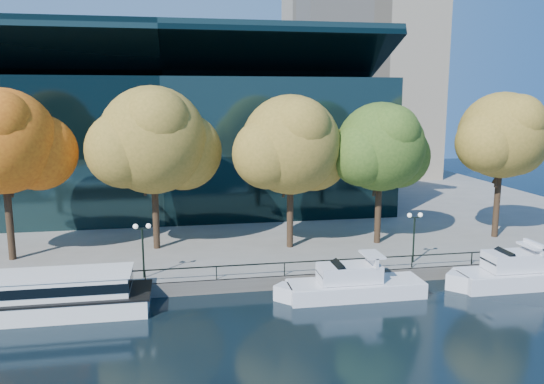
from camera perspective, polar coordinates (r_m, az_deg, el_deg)
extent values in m
plane|color=black|center=(36.24, -5.57, -12.49)|extent=(160.00, 160.00, 0.00)
cube|color=slate|center=(71.20, -7.93, -0.85)|extent=(90.00, 67.00, 1.00)
cube|color=#47443F|center=(38.89, -5.95, -10.10)|extent=(90.00, 0.25, 1.00)
cube|color=black|center=(38.61, -6.01, -7.98)|extent=(88.20, 0.08, 0.08)
cube|color=black|center=(38.77, -6.00, -8.68)|extent=(0.07, 0.07, 0.90)
cube|color=black|center=(65.67, -11.43, 4.75)|extent=(50.00, 24.00, 16.00)
cube|color=black|center=(61.51, -11.83, 13.25)|extent=(50.00, 17.14, 7.86)
cube|color=white|center=(38.38, -25.12, -11.13)|extent=(15.73, 3.82, 1.24)
cube|color=black|center=(38.16, -25.20, -10.23)|extent=(16.05, 3.90, 0.13)
cube|color=white|center=(37.79, -24.45, -9.23)|extent=(12.27, 3.13, 1.35)
cube|color=black|center=(37.77, -24.45, -9.15)|extent=(12.43, 3.21, 0.62)
cube|color=white|center=(37.57, -24.53, -8.18)|extent=(12.59, 3.29, 0.11)
cube|color=silver|center=(38.54, 8.96, -10.28)|extent=(9.65, 2.76, 1.10)
cube|color=silver|center=(37.32, 1.80, -10.85)|extent=(2.11, 2.11, 1.10)
cube|color=silver|center=(38.35, 8.98, -9.48)|extent=(9.46, 2.70, 0.07)
cube|color=silver|center=(37.98, 8.31, -8.59)|extent=(4.34, 2.07, 1.19)
cube|color=black|center=(37.59, 6.48, -8.60)|extent=(1.90, 1.98, 1.50)
cube|color=silver|center=(38.25, 10.70, -7.15)|extent=(0.23, 2.15, 0.74)
cube|color=silver|center=(38.14, 10.71, -6.62)|extent=(1.29, 2.15, 0.14)
cube|color=silver|center=(44.05, 24.93, -8.42)|extent=(9.23, 2.87, 1.23)
cube|color=silver|center=(41.64, 19.65, -9.10)|extent=(2.26, 2.26, 1.23)
cube|color=silver|center=(43.87, 24.99, -7.63)|extent=(9.04, 2.81, 0.08)
cube|color=silver|center=(43.40, 24.56, -6.75)|extent=(4.15, 2.15, 1.33)
cube|color=black|center=(42.71, 23.24, -6.77)|extent=(1.88, 2.07, 1.55)
cube|color=silver|center=(44.04, 26.34, -5.33)|extent=(0.26, 2.24, 0.82)
cube|color=silver|center=(44.02, 26.36, -5.20)|extent=(1.44, 2.24, 0.15)
cylinder|color=black|center=(47.23, -26.45, -2.04)|extent=(0.56, 0.56, 7.66)
cylinder|color=black|center=(46.79, -26.09, 1.63)|extent=(1.21, 1.84, 3.83)
sphere|color=#AC3F0D|center=(46.47, -27.01, 4.90)|extent=(8.29, 8.29, 8.29)
sphere|color=#AC3F0D|center=(47.15, -23.82, 3.93)|extent=(6.21, 6.21, 6.21)
sphere|color=#AC3F0D|center=(44.68, -27.26, 6.59)|extent=(4.97, 4.97, 4.97)
cylinder|color=black|center=(46.55, -12.43, -1.46)|extent=(0.56, 0.56, 7.52)
cylinder|color=black|center=(46.24, -11.94, 2.20)|extent=(1.19, 1.81, 3.76)
cylinder|color=black|center=(45.82, -13.07, 1.74)|extent=(1.10, 1.24, 3.36)
sphere|color=olive|center=(45.78, -12.70, 5.47)|extent=(9.08, 9.08, 9.08)
sphere|color=olive|center=(47.19, -9.54, 4.33)|extent=(6.81, 6.81, 6.81)
sphere|color=olive|center=(45.09, -15.60, 4.41)|extent=(6.35, 6.35, 6.35)
sphere|color=olive|center=(43.85, -12.29, 7.38)|extent=(5.45, 5.45, 5.45)
cylinder|color=black|center=(45.95, 1.96, -1.59)|extent=(0.56, 0.56, 7.17)
cylinder|color=black|center=(45.76, 2.54, 1.94)|extent=(1.15, 1.74, 3.59)
cylinder|color=black|center=(45.12, 1.56, 1.50)|extent=(1.06, 1.20, 3.21)
sphere|color=olive|center=(45.17, 2.00, 5.10)|extent=(8.46, 8.46, 8.46)
sphere|color=olive|center=(47.03, 4.45, 3.98)|extent=(6.35, 6.35, 6.35)
sphere|color=olive|center=(44.00, -0.48, 4.15)|extent=(5.93, 5.93, 5.93)
sphere|color=olive|center=(43.50, 3.03, 6.86)|extent=(5.08, 5.08, 5.08)
cylinder|color=black|center=(48.22, 11.36, -1.37)|extent=(0.56, 0.56, 6.93)
cylinder|color=black|center=(48.13, 11.94, 1.88)|extent=(1.13, 1.69, 3.48)
cylinder|color=black|center=(47.38, 11.14, 1.47)|extent=(1.04, 1.17, 3.11)
sphere|color=#325019|center=(47.48, 11.58, 4.79)|extent=(7.78, 7.78, 7.78)
sphere|color=#325019|center=(49.47, 13.35, 3.79)|extent=(5.84, 5.84, 5.84)
sphere|color=#325019|center=(46.13, 9.65, 3.97)|extent=(5.45, 5.45, 5.45)
sphere|color=#325019|center=(46.09, 12.80, 6.29)|extent=(4.67, 4.67, 4.67)
cylinder|color=black|center=(53.57, 23.07, -0.48)|extent=(0.56, 0.56, 7.62)
cylinder|color=black|center=(53.59, 23.62, 2.73)|extent=(1.21, 1.83, 3.81)
cylinder|color=black|center=(52.71, 23.09, 2.36)|extent=(1.11, 1.25, 3.41)
sphere|color=olive|center=(52.90, 23.50, 5.62)|extent=(7.84, 7.84, 7.84)
sphere|color=olive|center=(55.15, 24.63, 4.66)|extent=(5.88, 5.88, 5.88)
sphere|color=olive|center=(51.23, 22.10, 4.93)|extent=(5.49, 5.49, 5.49)
sphere|color=olive|center=(51.76, 24.93, 6.96)|extent=(4.71, 4.71, 4.71)
cylinder|color=black|center=(39.57, -13.69, -6.48)|extent=(0.14, 0.14, 3.60)
cube|color=black|center=(39.09, -13.80, -3.87)|extent=(0.90, 0.06, 0.06)
sphere|color=white|center=(39.08, -14.48, -3.61)|extent=(0.36, 0.36, 0.36)
sphere|color=white|center=(39.01, -13.16, -3.57)|extent=(0.36, 0.36, 0.36)
cylinder|color=black|center=(43.43, 15.00, -5.05)|extent=(0.14, 0.14, 3.60)
cube|color=black|center=(42.99, 15.11, -2.67)|extent=(0.90, 0.06, 0.06)
sphere|color=white|center=(42.76, 14.58, -2.44)|extent=(0.36, 0.36, 0.36)
sphere|color=white|center=(43.14, 15.66, -2.38)|extent=(0.36, 0.36, 0.36)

